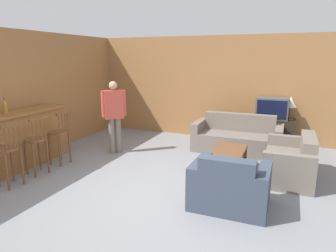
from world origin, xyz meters
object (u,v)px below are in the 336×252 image
bar_chair_mid (36,144)px  bar_chair_far (59,136)px  coffee_table (229,153)px  tv (272,108)px  bar_chair_near (8,153)px  bottle (5,106)px  loveseat_right (291,162)px  tv_unit (270,132)px  table_lamp (291,103)px  person_by_window (114,113)px  armchair_near (230,187)px  couch_far (237,138)px

bar_chair_mid → bar_chair_far: bearing=90.0°
coffee_table → tv: size_ratio=1.26×
bar_chair_mid → tv: bearing=42.7°
bar_chair_near → bottle: size_ratio=3.83×
loveseat_right → tv_unit: (-0.47, 1.95, 0.04)m
bar_chair_near → tv_unit: size_ratio=0.97×
bar_chair_near → bar_chair_far: bearing=90.0°
tv → coffee_table: bearing=-106.0°
loveseat_right → bottle: bearing=-162.4°
tv_unit → tv: 0.58m
bottle → table_lamp: size_ratio=0.51×
table_lamp → person_by_window: (-3.52, -1.86, -0.17)m
person_by_window → bottle: bearing=-127.6°
bottle → person_by_window: 2.07m
bottle → table_lamp: bottle is taller
armchair_near → bottle: (-4.05, -0.10, 0.91)m
loveseat_right → table_lamp: size_ratio=2.50×
bar_chair_far → loveseat_right: size_ratio=0.78×
bar_chair_mid → bar_chair_near: bearing=-90.0°
bar_chair_far → tv: tv is taller
bar_chair_far → loveseat_right: 4.33m
coffee_table → tv_unit: bearing=74.0°
tv_unit → table_lamp: 0.83m
armchair_near → person_by_window: person_by_window is taller
bar_chair_near → table_lamp: table_lamp is taller
armchair_near → coffee_table: 1.36m
bar_chair_mid → bar_chair_far: (0.00, 0.59, 0.00)m
bar_chair_near → person_by_window: person_by_window is taller
bar_chair_far → tv_unit: size_ratio=0.97×
bar_chair_mid → tv_unit: 5.11m
coffee_table → person_by_window: 2.60m
bottle → tv_unit: bearing=38.5°
bar_chair_far → table_lamp: table_lamp is taller
tv_unit → table_lamp: table_lamp is taller
tv_unit → table_lamp: (0.39, 0.00, 0.73)m
loveseat_right → coffee_table: loveseat_right is taller
couch_far → tv_unit: size_ratio=1.76×
armchair_near → bar_chair_mid: bearing=-178.7°
bar_chair_far → person_by_window: bearing=58.3°
bottle → couch_far: bearing=36.7°
bar_chair_far → loveseat_right: bar_chair_far is taller
bar_chair_near → loveseat_right: 4.71m
bar_chair_mid → loveseat_right: (4.22, 1.51, -0.27)m
person_by_window → tv_unit: bearing=30.8°
loveseat_right → table_lamp: 2.10m
loveseat_right → tv_unit: bearing=103.6°
bottle → armchair_near: bearing=1.4°
bar_chair_near → couch_far: bar_chair_near is taller
bar_chair_mid → loveseat_right: size_ratio=0.78×
tv_unit → bar_chair_far: bearing=-142.5°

